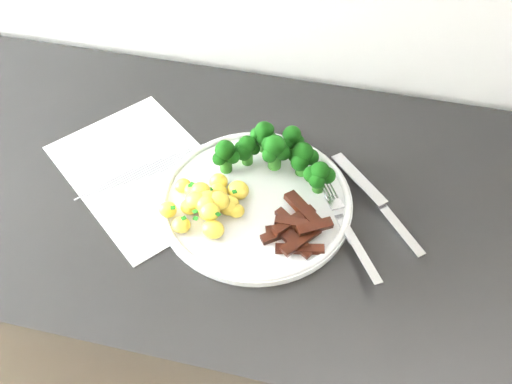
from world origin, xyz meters
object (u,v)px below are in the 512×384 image
(broccoli, at_px, (277,152))
(potatoes, at_px, (209,202))
(recipe_paper, at_px, (144,171))
(fork, at_px, (349,232))
(knife, at_px, (387,215))
(beef_strips, at_px, (297,228))
(counter, at_px, (213,320))
(plate, at_px, (256,201))

(broccoli, distance_m, potatoes, 0.14)
(recipe_paper, distance_m, fork, 0.36)
(recipe_paper, bearing_deg, potatoes, -24.29)
(broccoli, height_order, knife, broccoli)
(broccoli, xyz_separation_m, beef_strips, (0.06, -0.12, -0.03))
(counter, relative_size, recipe_paper, 6.36)
(plate, xyz_separation_m, beef_strips, (0.07, -0.05, 0.01))
(beef_strips, bearing_deg, knife, 26.99)
(broccoli, bearing_deg, potatoes, -128.65)
(fork, xyz_separation_m, knife, (0.05, 0.05, -0.01))
(potatoes, height_order, knife, potatoes)
(counter, height_order, potatoes, potatoes)
(beef_strips, xyz_separation_m, knife, (0.13, 0.07, -0.01))
(counter, distance_m, potatoes, 0.48)
(plate, bearing_deg, potatoes, -152.29)
(broccoli, bearing_deg, recipe_paper, -167.91)
(recipe_paper, distance_m, potatoes, 0.15)
(plate, height_order, beef_strips, beef_strips)
(beef_strips, bearing_deg, fork, 9.56)
(recipe_paper, height_order, knife, knife)
(counter, height_order, knife, knife)
(fork, distance_m, knife, 0.08)
(recipe_paper, bearing_deg, broccoli, 12.09)
(recipe_paper, height_order, beef_strips, beef_strips)
(recipe_paper, relative_size, plate, 1.24)
(broccoli, xyz_separation_m, knife, (0.19, -0.05, -0.04))
(broccoli, distance_m, beef_strips, 0.13)
(potatoes, relative_size, knife, 0.72)
(beef_strips, xyz_separation_m, fork, (0.08, 0.01, -0.00))
(beef_strips, bearing_deg, plate, 146.66)
(potatoes, xyz_separation_m, knife, (0.27, 0.05, -0.02))
(potatoes, distance_m, beef_strips, 0.14)
(recipe_paper, xyz_separation_m, knife, (0.40, -0.01, 0.01))
(beef_strips, distance_m, knife, 0.15)
(recipe_paper, relative_size, broccoli, 1.90)
(beef_strips, relative_size, fork, 0.63)
(counter, distance_m, broccoli, 0.52)
(plate, xyz_separation_m, broccoli, (0.02, 0.07, 0.04))
(broccoli, xyz_separation_m, potatoes, (-0.08, -0.11, -0.02))
(counter, bearing_deg, plate, -6.23)
(plate, height_order, fork, fork)
(potatoes, distance_m, fork, 0.22)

